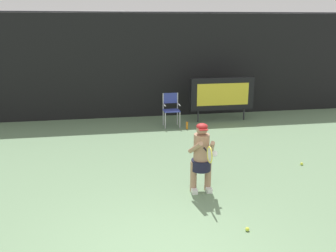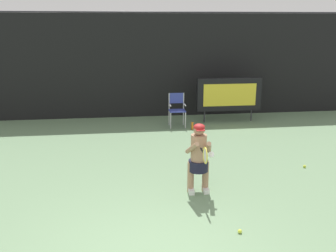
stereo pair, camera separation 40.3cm
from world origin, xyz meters
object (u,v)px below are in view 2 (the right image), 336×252
Objects in this scene: water_bottle at (192,126)px; umpire_chair at (177,108)px; tennis_player at (199,156)px; tennis_ball_loose at (240,231)px; scoreboard at (229,94)px; tennis_ball_spare at (305,166)px; tennis_racket at (205,155)px.

umpire_chair is at bearing 133.41° from water_bottle.
tennis_player is 20.82× the size of tennis_ball_loose.
scoreboard is at bearing 30.04° from water_bottle.
scoreboard is 5.62m from tennis_player.
water_bottle is at bearing 120.30° from tennis_ball_spare.
scoreboard is at bearing 60.45° from tennis_racket.
tennis_ball_spare is at bearing -59.70° from water_bottle.
tennis_ball_loose is 3.45m from tennis_ball_spare.
water_bottle is 0.19× the size of tennis_player.
tennis_racket reaches higher than umpire_chair.
scoreboard is 32.35× the size of tennis_ball_spare.
tennis_racket is 1.47m from tennis_ball_loose.
scoreboard reaches higher than umpire_chair.
scoreboard is 8.30× the size of water_bottle.
tennis_ball_loose is (0.37, -1.58, -0.72)m from tennis_player.
umpire_chair reaches higher than tennis_ball_spare.
tennis_racket is at bearing -89.06° from tennis_player.
tennis_player reaches higher than umpire_chair.
tennis_ball_loose is at bearing -104.36° from scoreboard.
tennis_player is at bearing -93.29° from umpire_chair.
scoreboard is 7.06m from tennis_ball_loose.
scoreboard is at bearing 67.94° from tennis_player.
umpire_chair is 15.88× the size of tennis_ball_loose.
tennis_ball_loose is (0.09, -6.44, -0.58)m from umpire_chair.
scoreboard reaches higher than tennis_ball_loose.
scoreboard is 1.81m from water_bottle.
water_bottle is 4.50m from tennis_player.
water_bottle reaches higher than tennis_ball_spare.
tennis_player is 2.35× the size of tennis_racket.
tennis_ball_spare is (0.63, -4.28, -0.91)m from scoreboard.
tennis_racket is at bearing -92.89° from umpire_chair.
tennis_racket is 8.85× the size of tennis_ball_spare.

